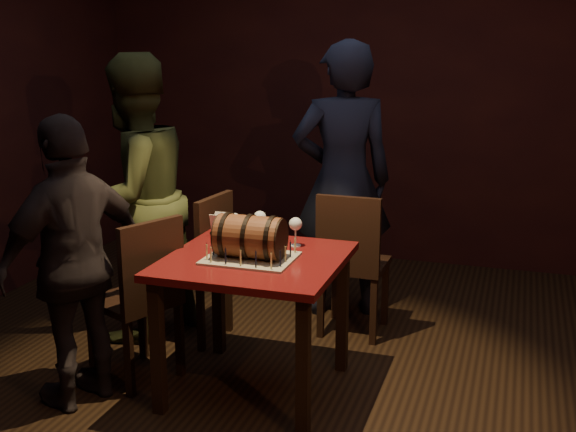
{
  "coord_description": "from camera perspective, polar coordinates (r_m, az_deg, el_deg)",
  "views": [
    {
      "loc": [
        1.07,
        -3.42,
        1.87
      ],
      "look_at": [
        -0.06,
        0.05,
        0.95
      ],
      "focal_mm": 45.0,
      "sensor_mm": 36.0,
      "label": 1
    }
  ],
  "objects": [
    {
      "name": "room_shell",
      "position": [
        3.61,
        0.68,
        6.68
      ],
      "size": [
        5.04,
        5.04,
        2.8
      ],
      "color": "black",
      "rests_on": "ground"
    },
    {
      "name": "pub_table",
      "position": [
        3.78,
        -2.62,
        -4.86
      ],
      "size": [
        0.9,
        0.9,
        0.75
      ],
      "color": "#500D0F",
      "rests_on": "ground"
    },
    {
      "name": "cake_board",
      "position": [
        3.71,
        -3.0,
        -3.36
      ],
      "size": [
        0.45,
        0.35,
        0.01
      ],
      "primitive_type": "cube",
      "color": "#9D947E",
      "rests_on": "pub_table"
    },
    {
      "name": "barrel_cake",
      "position": [
        3.67,
        -3.02,
        -1.64
      ],
      "size": [
        0.4,
        0.23,
        0.23
      ],
      "color": "brown",
      "rests_on": "cake_board"
    },
    {
      "name": "birthday_candles",
      "position": [
        3.69,
        -3.0,
        -2.67
      ],
      "size": [
        0.4,
        0.3,
        0.09
      ],
      "color": "#E5D588",
      "rests_on": "cake_board"
    },
    {
      "name": "wine_glass_left",
      "position": [
        4.01,
        -4.24,
        -0.38
      ],
      "size": [
        0.07,
        0.07,
        0.16
      ],
      "color": "silver",
      "rests_on": "pub_table"
    },
    {
      "name": "wine_glass_mid",
      "position": [
        4.05,
        -2.24,
        -0.2
      ],
      "size": [
        0.07,
        0.07,
        0.16
      ],
      "color": "silver",
      "rests_on": "pub_table"
    },
    {
      "name": "wine_glass_right",
      "position": [
        3.91,
        0.6,
        -0.73
      ],
      "size": [
        0.07,
        0.07,
        0.16
      ],
      "color": "silver",
      "rests_on": "pub_table"
    },
    {
      "name": "pint_of_ale",
      "position": [
        3.98,
        -3.16,
        -1.15
      ],
      "size": [
        0.07,
        0.07,
        0.15
      ],
      "color": "silver",
      "rests_on": "pub_table"
    },
    {
      "name": "menu_card",
      "position": [
        4.13,
        -5.36,
        -0.72
      ],
      "size": [
        0.1,
        0.05,
        0.13
      ],
      "primitive_type": null,
      "color": "white",
      "rests_on": "pub_table"
    },
    {
      "name": "chair_back",
      "position": [
        4.52,
        5.04,
        -3.25
      ],
      "size": [
        0.41,
        0.41,
        0.93
      ],
      "color": "black",
      "rests_on": "ground"
    },
    {
      "name": "chair_left_rear",
      "position": [
        4.5,
        -6.87,
        -3.4
      ],
      "size": [
        0.44,
        0.44,
        0.93
      ],
      "color": "black",
      "rests_on": "ground"
    },
    {
      "name": "chair_left_front",
      "position": [
        3.99,
        -11.44,
        -5.87
      ],
      "size": [
        0.53,
        0.53,
        0.93
      ],
      "color": "black",
      "rests_on": "ground"
    },
    {
      "name": "person_back",
      "position": [
        4.83,
        4.33,
        2.79
      ],
      "size": [
        0.79,
        0.67,
        1.85
      ],
      "primitive_type": "imported",
      "rotation": [
        0.0,
        0.0,
        3.53
      ],
      "color": "black",
      "rests_on": "ground"
    },
    {
      "name": "person_left_rear",
      "position": [
        4.56,
        -12.09,
        1.35
      ],
      "size": [
        0.95,
        1.05,
        1.77
      ],
      "primitive_type": "imported",
      "rotation": [
        0.0,
        0.0,
        -1.96
      ],
      "color": "#353C1E",
      "rests_on": "ground"
    },
    {
      "name": "person_left_front",
      "position": [
        3.79,
        -16.46,
        -3.58
      ],
      "size": [
        0.67,
        0.95,
        1.5
      ],
      "primitive_type": "imported",
      "rotation": [
        0.0,
        0.0,
        -1.95
      ],
      "color": "black",
      "rests_on": "ground"
    }
  ]
}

